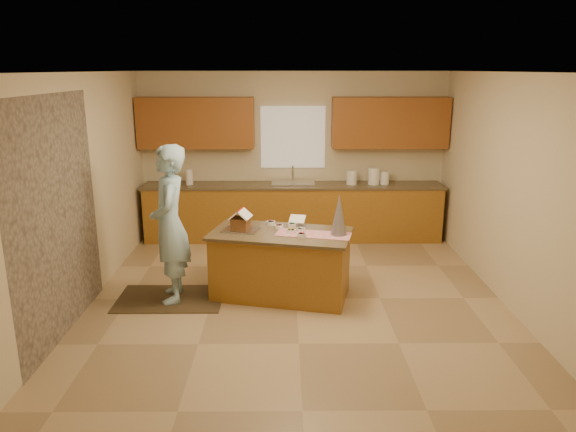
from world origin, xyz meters
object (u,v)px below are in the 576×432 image
Objects in this scene: tinsel_tree at (339,215)px; gingerbread_house at (241,222)px; boy at (170,224)px; island_base at (281,265)px.

tinsel_tree reaches higher than gingerbread_house.
boy is at bearing 179.91° from tinsel_tree.
tinsel_tree is 0.26× the size of boy.
island_base is 1.43m from boy.
boy is (-2.00, 0.00, -0.11)m from tinsel_tree.
island_base is 3.27× the size of tinsel_tree.
boy reaches higher than gingerbread_house.
tinsel_tree is (0.69, -0.12, 0.67)m from island_base.
gingerbread_house is at bearing -174.81° from island_base.
island_base is at bearing 86.03° from boy.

